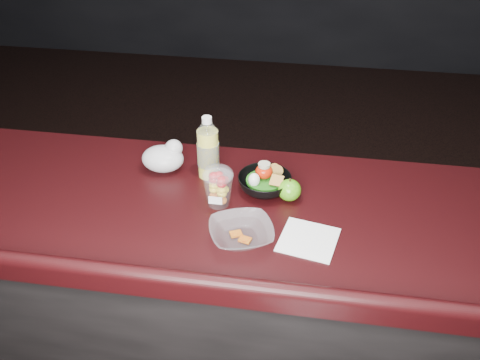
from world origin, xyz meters
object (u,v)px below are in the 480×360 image
Objects in this scene: green_apple at (289,190)px; takeout_bowl at (241,233)px; fruit_cup at (218,186)px; snack_bowl at (264,182)px; lemonade_bottle at (208,152)px.

green_apple reaches higher than takeout_bowl.
fruit_cup reaches higher than snack_bowl.
fruit_cup is 1.77× the size of green_apple.
lemonade_bottle is at bearing 161.56° from green_apple.
green_apple is 0.33× the size of takeout_bowl.
lemonade_bottle is 0.21m from snack_bowl.
green_apple is 0.09m from snack_bowl.
takeout_bowl is (-0.12, -0.22, -0.01)m from green_apple.
lemonade_bottle is 2.85× the size of green_apple.
fruit_cup is 0.19m from takeout_bowl.
green_apple is 0.25m from takeout_bowl.
takeout_bowl is (0.10, -0.16, -0.05)m from fruit_cup.
green_apple is (0.22, 0.06, -0.04)m from fruit_cup.
fruit_cup is 0.17m from snack_bowl.
snack_bowl is (0.13, 0.10, -0.04)m from fruit_cup.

